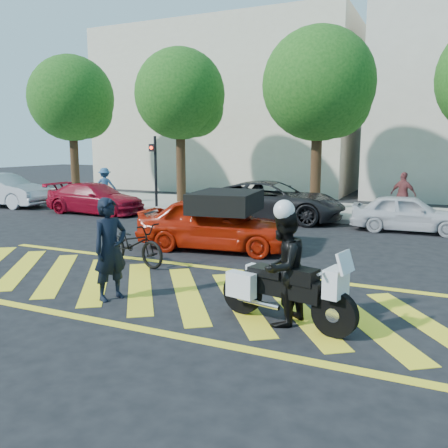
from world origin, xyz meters
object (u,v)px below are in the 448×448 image
at_px(officer_bike, 110,249).
at_px(parked_left, 95,198).
at_px(bicycle, 133,244).
at_px(red_convertible, 215,223).
at_px(officer_moto, 283,268).
at_px(parked_far_left, 2,190).
at_px(parked_mid_right, 408,213).
at_px(parked_mid_left, 273,201).
at_px(police_motorcycle, 284,289).

relative_size(officer_bike, parked_left, 0.44).
height_order(bicycle, red_convertible, red_convertible).
distance_m(officer_moto, parked_left, 13.82).
height_order(parked_far_left, parked_mid_right, parked_far_left).
xyz_separation_m(red_convertible, parked_mid_left, (-0.22, 5.45, 0.02)).
bearing_deg(officer_moto, red_convertible, -130.40).
height_order(red_convertible, parked_mid_right, red_convertible).
distance_m(police_motorcycle, officer_moto, 0.35).
height_order(officer_moto, parked_mid_right, officer_moto).
distance_m(officer_bike, officer_moto, 3.26).
xyz_separation_m(parked_mid_left, parked_mid_right, (4.79, -0.39, -0.13)).
distance_m(police_motorcycle, red_convertible, 5.58).
height_order(officer_bike, parked_mid_left, officer_bike).
bearing_deg(parked_mid_left, officer_moto, -163.59).
xyz_separation_m(bicycle, parked_left, (-6.46, 6.40, 0.12)).
relative_size(officer_bike, officer_moto, 1.03).
bearing_deg(parked_far_left, officer_bike, -127.85).
relative_size(bicycle, parked_left, 0.45).
relative_size(parked_far_left, parked_left, 1.05).
bearing_deg(parked_mid_right, red_convertible, 135.25).
bearing_deg(parked_left, officer_moto, -128.38).
xyz_separation_m(officer_moto, parked_mid_left, (-3.56, 9.92, -0.18)).
relative_size(parked_mid_left, parked_mid_right, 1.48).
height_order(officer_bike, parked_far_left, officer_bike).
height_order(parked_left, parked_mid_right, parked_left).
bearing_deg(parked_mid_left, officer_bike, 178.38).
height_order(red_convertible, parked_mid_left, parked_mid_left).
relative_size(bicycle, parked_mid_right, 0.54).
bearing_deg(parked_mid_right, parked_left, 92.02).
bearing_deg(red_convertible, parked_mid_right, -49.33).
bearing_deg(bicycle, officer_bike, -141.35).
xyz_separation_m(officer_bike, parked_left, (-7.59, 8.69, -0.32)).
xyz_separation_m(officer_bike, parked_mid_left, (-0.30, 10.06, -0.21)).
relative_size(bicycle, parked_far_left, 0.43).
bearing_deg(parked_far_left, officer_moto, -121.80).
bearing_deg(red_convertible, parked_far_left, 65.26).
height_order(red_convertible, parked_far_left, parked_far_left).
xyz_separation_m(police_motorcycle, red_convertible, (-3.36, 4.46, 0.15)).
distance_m(officer_bike, parked_mid_right, 10.67).
relative_size(red_convertible, parked_left, 0.98).
height_order(officer_bike, parked_mid_right, officer_bike).
relative_size(officer_moto, parked_mid_right, 0.51).
bearing_deg(police_motorcycle, officer_moto, -140.50).
relative_size(police_motorcycle, parked_left, 0.55).
relative_size(bicycle, parked_mid_left, 0.37).
bearing_deg(police_motorcycle, red_convertible, 139.79).
xyz_separation_m(officer_bike, parked_mid_right, (4.49, 9.68, -0.34)).
bearing_deg(police_motorcycle, parked_far_left, 165.12).
distance_m(bicycle, parked_left, 9.09).
bearing_deg(officer_bike, red_convertible, 18.84).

